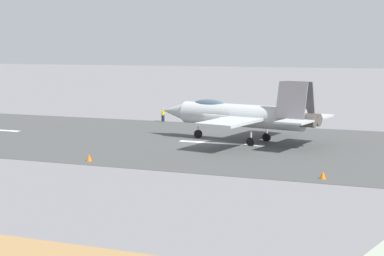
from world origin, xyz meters
The scene contains 6 objects.
ground_plane centered at (0.00, 0.00, 0.00)m, with size 400.00×400.00×0.00m, color slate.
runway_strip centered at (-0.02, 0.00, 0.01)m, with size 240.00×26.00×0.02m.
fighter_jet centered at (-2.26, -1.56, 2.49)m, with size 16.72×14.33×5.69m.
crew_person centered at (10.31, -12.84, 0.80)m, with size 0.39×0.67×1.61m.
marker_cone_near centered at (-11.69, 11.53, 0.28)m, with size 0.44×0.44×0.55m, color orange.
marker_cone_mid centered at (5.86, 11.53, 0.28)m, with size 0.44×0.44×0.55m, color orange.
Camera 1 is at (-17.34, 50.80, 8.63)m, focal length 56.35 mm.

